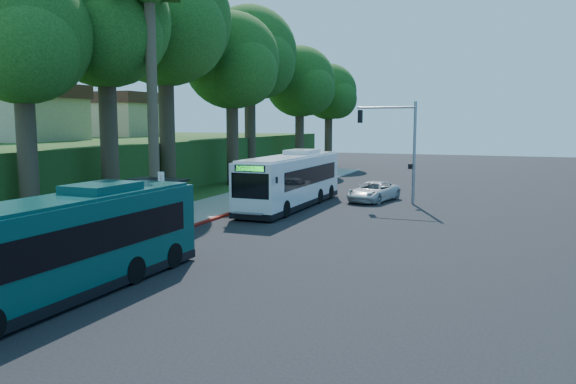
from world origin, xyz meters
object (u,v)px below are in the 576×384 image
at_px(white_bus, 292,180).
at_px(teal_bus, 65,245).
at_px(bus_shelter, 155,192).
at_px(pickup, 373,192).

height_order(white_bus, teal_bus, white_bus).
distance_m(bus_shelter, teal_bus, 12.75).
bearing_deg(pickup, bus_shelter, -111.64).
height_order(bus_shelter, pickup, bus_shelter).
bearing_deg(pickup, teal_bus, -87.28).
bearing_deg(teal_bus, pickup, 81.50).
relative_size(teal_bus, pickup, 2.37).
distance_m(white_bus, pickup, 6.49).
bearing_deg(white_bus, bus_shelter, -116.92).
relative_size(bus_shelter, teal_bus, 0.27).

